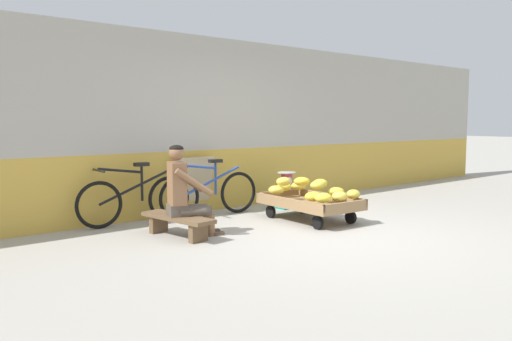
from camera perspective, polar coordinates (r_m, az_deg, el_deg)
The scene contains 12 objects.
ground_plane at distance 6.51m, azimuth 8.37°, elevation -7.24°, with size 80.00×80.00×0.00m, color #A39E93.
back_wall at distance 8.33m, azimuth -5.21°, elevation 5.07°, with size 16.00×0.30×2.73m.
banana_cart at distance 7.43m, azimuth 5.96°, elevation -3.72°, with size 0.93×1.49×0.36m.
banana_pile at distance 7.34m, azimuth 6.17°, elevation -2.05°, with size 0.93×1.40×0.26m.
low_bench at distance 6.45m, azimuth -8.68°, elevation -5.57°, with size 0.44×1.13×0.27m.
vendor_seated at distance 6.41m, azimuth -7.97°, elevation -2.29°, with size 0.73×0.60×1.14m.
plastic_crate at distance 8.49m, azimuth 3.41°, elevation -3.15°, with size 0.36×0.28×0.30m.
weighing_scale at distance 8.45m, azimuth 3.43°, elevation -1.11°, with size 0.30×0.30×0.29m.
bicycle_near_left at distance 7.31m, azimuth -13.24°, elevation -3.10°, with size 1.66×0.48×0.86m.
bicycle_far_left at distance 7.73m, azimuth -5.15°, elevation -2.50°, with size 1.66×0.48×0.86m.
sign_board at distance 7.97m, azimuth -7.11°, elevation -1.66°, with size 0.70×0.23×0.88m.
shopping_bag at distance 8.32m, azimuth 5.69°, elevation -3.55°, with size 0.18×0.12×0.24m, color green.
Camera 1 is at (-4.77, -4.20, 1.44)m, focal length 36.12 mm.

